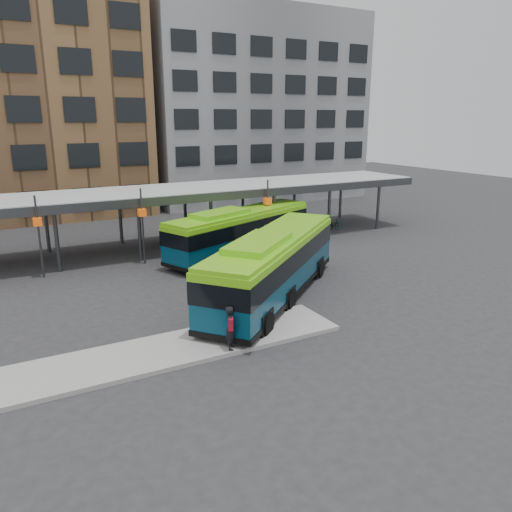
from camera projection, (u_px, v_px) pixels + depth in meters
The scene contains 8 objects.
ground at pixel (260, 303), 24.97m from camera, with size 120.00×120.00×0.00m, color #28282B.
boarding_island at pixel (176, 349), 19.87m from camera, with size 14.00×3.00×0.18m, color gray.
canopy at pixel (170, 193), 34.77m from camera, with size 40.00×6.53×4.80m.
building_grey at pixel (247, 108), 56.71m from camera, with size 24.00×14.00×20.00m, color slate.
bus_front at pixel (273, 263), 25.23m from camera, with size 11.70×10.40×3.57m.
bus_rear at pixel (240, 230), 33.35m from camera, with size 11.94×6.73×3.27m.
pedestrian at pixel (231, 328), 19.44m from camera, with size 0.67×0.77×1.79m.
bike_rack at pixel (319, 226), 40.72m from camera, with size 4.08×1.30×0.98m.
Camera 1 is at (-11.35, -20.47, 9.01)m, focal length 35.00 mm.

